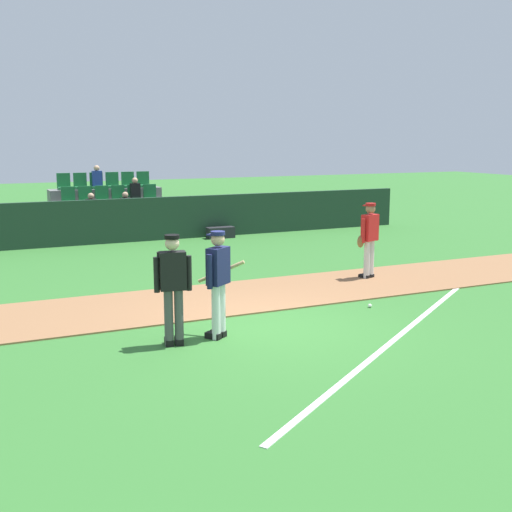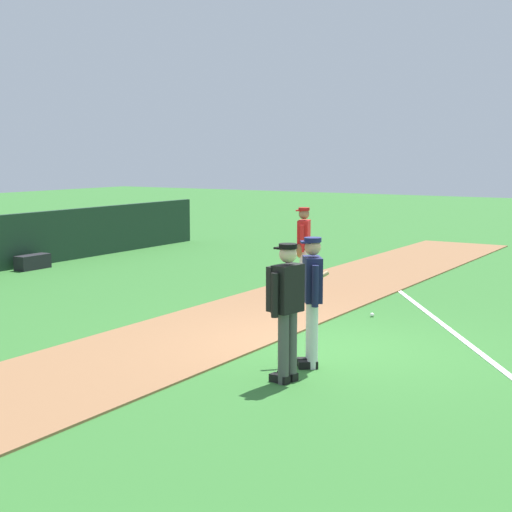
{
  "view_description": "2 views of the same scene",
  "coord_description": "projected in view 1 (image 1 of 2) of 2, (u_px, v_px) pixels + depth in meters",
  "views": [
    {
      "loc": [
        -4.63,
        -9.6,
        3.21
      ],
      "look_at": [
        0.64,
        1.81,
        0.91
      ],
      "focal_mm": 45.17,
      "sensor_mm": 36.0,
      "label": 1
    },
    {
      "loc": [
        -9.75,
        -4.81,
        2.87
      ],
      "look_at": [
        0.75,
        1.77,
        1.17
      ],
      "focal_mm": 52.96,
      "sensor_mm": 36.0,
      "label": 2
    }
  ],
  "objects": [
    {
      "name": "ground_plane",
      "position": [
        266.0,
        328.0,
        11.06
      ],
      "size": [
        80.0,
        80.0,
        0.0
      ],
      "primitive_type": "plane",
      "color": "#33702D"
    },
    {
      "name": "infield_dirt_path",
      "position": [
        220.0,
        299.0,
        13.01
      ],
      "size": [
        28.0,
        2.63,
        0.03
      ],
      "primitive_type": "cube",
      "color": "#936642",
      "rests_on": "ground"
    },
    {
      "name": "foul_line_chalk",
      "position": [
        425.0,
        315.0,
        11.85
      ],
      "size": [
        9.91,
        6.93,
        0.01
      ],
      "primitive_type": "cube",
      "rotation": [
        0.0,
        0.0,
        0.61
      ],
      "color": "white",
      "rests_on": "ground"
    },
    {
      "name": "dugout_fence",
      "position": [
        125.0,
        221.0,
        20.05
      ],
      "size": [
        20.0,
        0.16,
        1.37
      ],
      "primitive_type": "cube",
      "color": "#1E3828",
      "rests_on": "ground"
    },
    {
      "name": "stadium_bleachers",
      "position": [
        112.0,
        216.0,
        21.73
      ],
      "size": [
        3.9,
        2.95,
        2.3
      ],
      "color": "slate",
      "rests_on": "ground"
    },
    {
      "name": "batter_navy_jersey",
      "position": [
        218.0,
        280.0,
        10.34
      ],
      "size": [
        0.73,
        0.7,
        1.76
      ],
      "color": "white",
      "rests_on": "ground"
    },
    {
      "name": "umpire_home_plate",
      "position": [
        173.0,
        283.0,
        9.96
      ],
      "size": [
        0.58,
        0.35,
        1.76
      ],
      "color": "#4C4C4C",
      "rests_on": "ground"
    },
    {
      "name": "runner_red_jersey",
      "position": [
        369.0,
        238.0,
        14.74
      ],
      "size": [
        0.67,
        0.4,
        1.76
      ],
      "color": "silver",
      "rests_on": "ground"
    },
    {
      "name": "baseball",
      "position": [
        370.0,
        306.0,
        12.38
      ],
      "size": [
        0.07,
        0.07,
        0.07
      ],
      "primitive_type": "sphere",
      "color": "white",
      "rests_on": "ground"
    },
    {
      "name": "equipment_bag",
      "position": [
        220.0,
        233.0,
        20.99
      ],
      "size": [
        0.9,
        0.36,
        0.36
      ],
      "primitive_type": "cube",
      "color": "#232328",
      "rests_on": "ground"
    }
  ]
}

